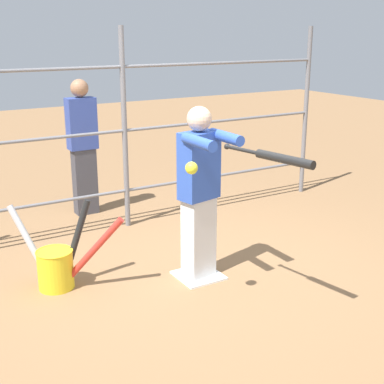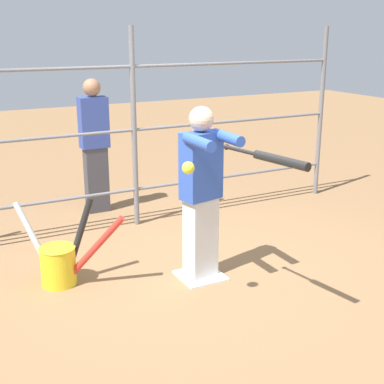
% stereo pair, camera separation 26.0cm
% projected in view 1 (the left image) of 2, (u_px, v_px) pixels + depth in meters
% --- Properties ---
extents(ground_plane, '(24.00, 24.00, 0.00)m').
position_uv_depth(ground_plane, '(199.00, 276.00, 5.02)').
color(ground_plane, olive).
extents(home_plate, '(0.40, 0.40, 0.02)m').
position_uv_depth(home_plate, '(199.00, 275.00, 5.02)').
color(home_plate, white).
rests_on(home_plate, ground).
extents(fence_backstop, '(5.47, 0.06, 2.27)m').
position_uv_depth(fence_backstop, '(125.00, 131.00, 6.01)').
color(fence_backstop, slate).
rests_on(fence_backstop, ground).
extents(batter, '(0.40, 0.59, 1.60)m').
position_uv_depth(batter, '(200.00, 189.00, 4.76)').
color(batter, silver).
rests_on(batter, ground).
extents(baseball_bat_swinging, '(0.19, 0.88, 0.07)m').
position_uv_depth(baseball_bat_swinging, '(277.00, 157.00, 3.90)').
color(baseball_bat_swinging, black).
extents(softball_in_flight, '(0.10, 0.10, 0.10)m').
position_uv_depth(softball_in_flight, '(191.00, 168.00, 4.00)').
color(softball_in_flight, yellow).
extents(bat_bucket, '(0.84, 0.82, 0.78)m').
position_uv_depth(bat_bucket, '(58.00, 265.00, 4.76)').
color(bat_bucket, yellow).
rests_on(bat_bucket, ground).
extents(bystander_behind_fence, '(0.34, 0.21, 1.67)m').
position_uv_depth(bystander_behind_fence, '(83.00, 146.00, 6.52)').
color(bystander_behind_fence, '#3F3F47').
rests_on(bystander_behind_fence, ground).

